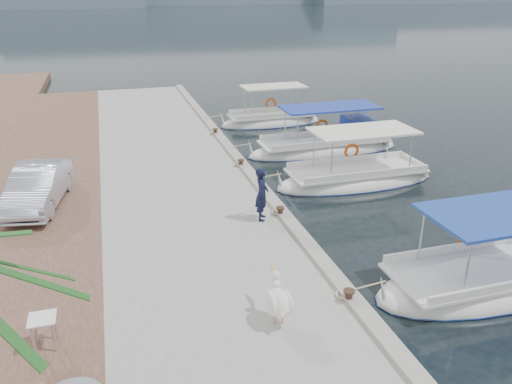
% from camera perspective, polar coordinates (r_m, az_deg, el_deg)
% --- Properties ---
extents(ground, '(400.00, 400.00, 0.00)m').
position_cam_1_polar(ground, '(15.55, 5.79, -6.55)').
color(ground, black).
rests_on(ground, ground).
extents(concrete_quay, '(6.00, 40.00, 0.50)m').
position_cam_1_polar(concrete_quay, '(19.10, -8.26, -0.08)').
color(concrete_quay, gray).
rests_on(concrete_quay, ground).
extents(quay_curb, '(0.44, 40.00, 0.12)m').
position_cam_1_polar(quay_curb, '(19.53, -0.23, 1.66)').
color(quay_curb, gray).
rests_on(quay_curb, concrete_quay).
extents(cobblestone_strip, '(4.00, 40.00, 0.50)m').
position_cam_1_polar(cobblestone_strip, '(19.14, -23.19, -1.73)').
color(cobblestone_strip, brown).
rests_on(cobblestone_strip, ground).
extents(fishing_caique_b, '(6.22, 2.51, 2.83)m').
position_cam_1_polar(fishing_caique_b, '(14.90, 24.29, -9.53)').
color(fishing_caique_b, white).
rests_on(fishing_caique_b, ground).
extents(fishing_caique_c, '(6.89, 2.36, 2.83)m').
position_cam_1_polar(fishing_caique_c, '(20.90, 11.31, 1.37)').
color(fishing_caique_c, white).
rests_on(fishing_caique_c, ground).
extents(fishing_caique_d, '(7.73, 2.23, 2.83)m').
position_cam_1_polar(fishing_caique_d, '(24.62, 8.00, 5.02)').
color(fishing_caique_d, white).
rests_on(fishing_caique_d, ground).
extents(fishing_caique_e, '(5.98, 2.01, 2.83)m').
position_cam_1_polar(fishing_caique_e, '(29.35, 1.70, 7.98)').
color(fishing_caique_e, white).
rests_on(fishing_caique_e, ground).
extents(mooring_bollards, '(0.28, 20.28, 0.33)m').
position_cam_1_polar(mooring_bollards, '(16.37, 2.79, -2.17)').
color(mooring_bollards, black).
rests_on(mooring_bollards, concrete_quay).
extents(pelican, '(0.61, 1.45, 1.12)m').
position_cam_1_polar(pelican, '(11.32, 2.59, -12.30)').
color(pelican, tan).
rests_on(pelican, concrete_quay).
extents(fisherman, '(0.61, 0.75, 1.76)m').
position_cam_1_polar(fisherman, '(15.89, 0.67, -0.22)').
color(fisherman, black).
rests_on(fisherman, concrete_quay).
extents(parked_car, '(2.16, 4.39, 1.38)m').
position_cam_1_polar(parked_car, '(18.54, -23.69, 0.58)').
color(parked_car, '#B2B7CB').
rests_on(parked_car, cobblestone_strip).
extents(folding_table, '(0.55, 0.55, 0.73)m').
position_cam_1_polar(folding_table, '(11.55, -23.13, -13.93)').
color(folding_table, silver).
rests_on(folding_table, cobblestone_strip).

